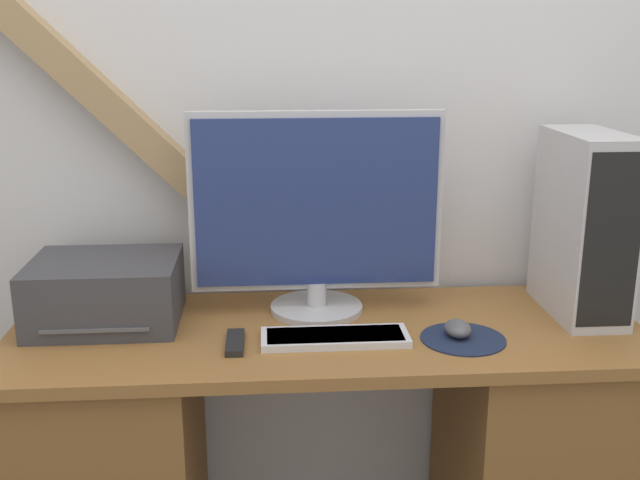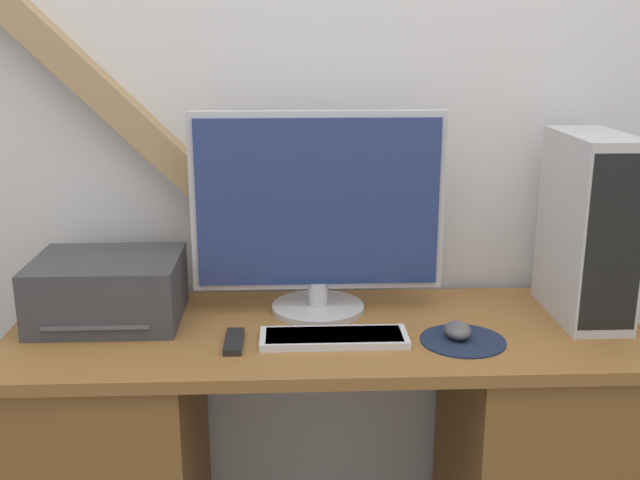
# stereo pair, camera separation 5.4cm
# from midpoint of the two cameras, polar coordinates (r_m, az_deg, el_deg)

# --- Properties ---
(wall_back) EXTENTS (6.40, 0.13, 2.70)m
(wall_back) POSITION_cam_midpoint_polar(r_m,az_deg,el_deg) (2.05, -1.15, 12.41)
(wall_back) COLOR silver
(wall_back) RESTS_ON ground_plane
(desk) EXTENTS (1.56, 0.56, 0.76)m
(desk) POSITION_cam_midpoint_polar(r_m,az_deg,el_deg) (2.02, -0.24, -16.45)
(desk) COLOR brown
(desk) RESTS_ON ground_plane
(monitor) EXTENTS (0.64, 0.24, 0.52)m
(monitor) POSITION_cam_midpoint_polar(r_m,az_deg,el_deg) (1.89, -1.10, 2.21)
(monitor) COLOR #B7B7BC
(monitor) RESTS_ON desk
(keyboard) EXTENTS (0.35, 0.12, 0.02)m
(keyboard) POSITION_cam_midpoint_polar(r_m,az_deg,el_deg) (1.78, 0.27, -7.42)
(keyboard) COLOR silver
(keyboard) RESTS_ON desk
(mousepad) EXTENTS (0.20, 0.20, 0.00)m
(mousepad) POSITION_cam_midpoint_polar(r_m,az_deg,el_deg) (1.82, 10.00, -7.43)
(mousepad) COLOR #19233D
(mousepad) RESTS_ON desk
(mouse) EXTENTS (0.06, 0.09, 0.04)m
(mouse) POSITION_cam_midpoint_polar(r_m,az_deg,el_deg) (1.82, 9.62, -6.67)
(mouse) COLOR #4C4C51
(mouse) RESTS_ON mousepad
(computer_tower) EXTENTS (0.15, 0.32, 0.47)m
(computer_tower) POSITION_cam_midpoint_polar(r_m,az_deg,el_deg) (1.99, 18.76, 1.08)
(computer_tower) COLOR #B2B2B7
(computer_tower) RESTS_ON desk
(printer) EXTENTS (0.36, 0.29, 0.16)m
(printer) POSITION_cam_midpoint_polar(r_m,az_deg,el_deg) (1.95, -16.78, -3.81)
(printer) COLOR #38383D
(printer) RESTS_ON desk
(remote_control) EXTENTS (0.04, 0.13, 0.02)m
(remote_control) POSITION_cam_midpoint_polar(r_m,az_deg,el_deg) (1.77, -7.37, -7.76)
(remote_control) COLOR black
(remote_control) RESTS_ON desk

